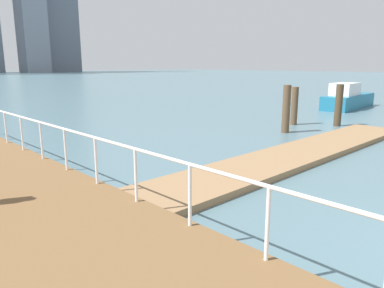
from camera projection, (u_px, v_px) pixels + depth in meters
ground_plane at (32, 123)px, 19.03m from camera, size 300.00×300.00×0.00m
floating_dock at (297, 154)px, 12.07m from camera, size 14.26×2.00×0.18m
boardwalk_railing at (135, 160)px, 6.91m from camera, size 0.06×24.18×1.08m
dock_piling_0 at (294, 106)px, 18.36m from camera, size 0.33×0.33×1.91m
dock_piling_2 at (339, 105)px, 17.97m from camera, size 0.35×0.35×2.06m
dock_piling_5 at (286, 109)px, 16.18m from camera, size 0.35×0.35×2.13m
moored_boat_0 at (348, 99)px, 25.41m from camera, size 6.22×2.20×1.78m
skyline_tower_6 at (29, 4)px, 132.92m from camera, size 9.70×12.63×49.62m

